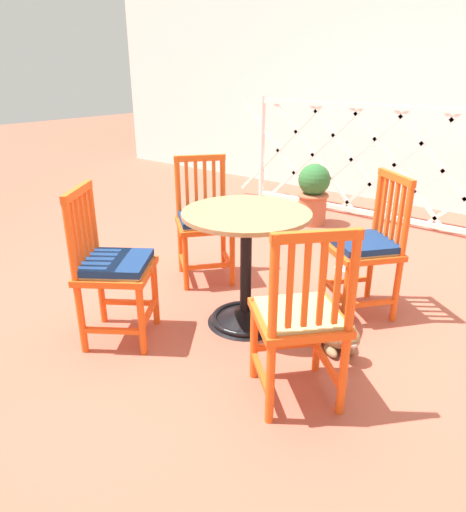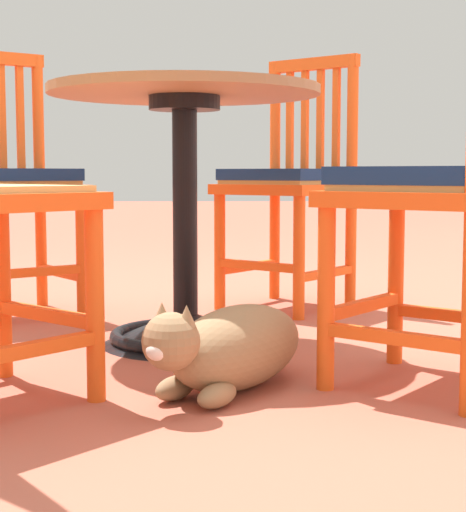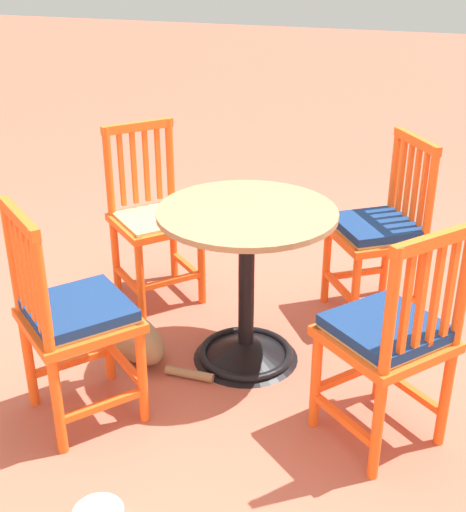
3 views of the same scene
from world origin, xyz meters
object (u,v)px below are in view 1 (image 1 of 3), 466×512
(orange_chair_by_planter, at_px, (366,248))
(orange_chair_tucked_in, at_px, (204,222))
(tabby_cat, at_px, (329,328))
(terracotta_planter, at_px, (313,193))
(orange_chair_at_corner, at_px, (300,320))
(pet_water_bowl, at_px, (345,271))
(orange_chair_facing_out, at_px, (113,268))
(cafe_table, at_px, (246,281))

(orange_chair_by_planter, distance_m, orange_chair_tucked_in, 1.18)
(tabby_cat, xyz_separation_m, terracotta_planter, (-1.22, 1.91, 0.23))
(orange_chair_at_corner, bearing_deg, pet_water_bowl, 107.59)
(terracotta_planter, bearing_deg, orange_chair_at_corner, -61.59)
(orange_chair_by_planter, bearing_deg, terracotta_planter, 129.61)
(orange_chair_tucked_in, distance_m, terracotta_planter, 1.69)
(orange_chair_by_planter, height_order, terracotta_planter, orange_chair_by_planter)
(orange_chair_at_corner, bearing_deg, terracotta_planter, 118.41)
(orange_chair_at_corner, distance_m, orange_chair_by_planter, 1.03)
(orange_chair_facing_out, height_order, terracotta_planter, orange_chair_facing_out)
(cafe_table, xyz_separation_m, tabby_cat, (0.53, 0.12, -0.19))
(tabby_cat, xyz_separation_m, pet_water_bowl, (-0.37, 0.96, -0.07))
(cafe_table, xyz_separation_m, orange_chair_by_planter, (0.50, 0.59, 0.16))
(orange_chair_by_planter, relative_size, pet_water_bowl, 5.36)
(orange_chair_tucked_in, relative_size, pet_water_bowl, 5.36)
(orange_chair_by_planter, xyz_separation_m, orange_chair_facing_out, (-0.98, -1.21, 0.00))
(cafe_table, distance_m, pet_water_bowl, 1.13)
(orange_chair_by_planter, height_order, orange_chair_facing_out, same)
(orange_chair_at_corner, xyz_separation_m, terracotta_planter, (-1.33, 2.46, -0.11))
(cafe_table, bearing_deg, orange_chair_facing_out, -128.33)
(orange_chair_by_planter, distance_m, terracotta_planter, 1.87)
(orange_chair_by_planter, relative_size, terracotta_planter, 1.47)
(tabby_cat, relative_size, terracotta_planter, 1.12)
(orange_chair_at_corner, xyz_separation_m, orange_chair_facing_out, (-1.12, -0.19, 0.01))
(orange_chair_facing_out, height_order, tabby_cat, orange_chair_facing_out)
(cafe_table, bearing_deg, orange_chair_by_planter, 50.00)
(orange_chair_by_planter, xyz_separation_m, terracotta_planter, (-1.19, 1.44, -0.12))
(tabby_cat, bearing_deg, orange_chair_facing_out, -144.11)
(orange_chair_at_corner, height_order, tabby_cat, orange_chair_at_corner)
(orange_chair_facing_out, distance_m, tabby_cat, 1.30)
(cafe_table, height_order, orange_chair_tucked_in, orange_chair_tucked_in)
(cafe_table, relative_size, tabby_cat, 1.09)
(orange_chair_by_planter, xyz_separation_m, pet_water_bowl, (-0.34, 0.49, -0.42))
(orange_chair_at_corner, height_order, pet_water_bowl, orange_chair_at_corner)
(orange_chair_tucked_in, height_order, tabby_cat, orange_chair_tucked_in)
(orange_chair_tucked_in, height_order, pet_water_bowl, orange_chair_tucked_in)
(orange_chair_tucked_in, distance_m, pet_water_bowl, 1.17)
(orange_chair_tucked_in, bearing_deg, cafe_table, -28.10)
(tabby_cat, bearing_deg, cafe_table, -167.31)
(orange_chair_tucked_in, height_order, orange_chair_facing_out, same)
(orange_chair_tucked_in, bearing_deg, orange_chair_facing_out, -80.03)
(terracotta_planter, bearing_deg, orange_chair_facing_out, -85.56)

